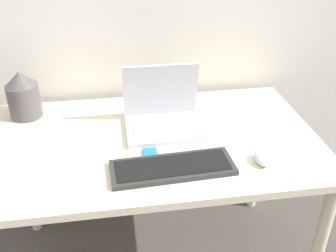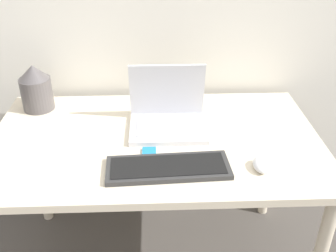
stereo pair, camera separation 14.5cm
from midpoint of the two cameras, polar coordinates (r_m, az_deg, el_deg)
The scene contains 6 objects.
desk at distance 1.61m, azimuth -4.76°, elevation -4.28°, with size 1.32×0.79×0.72m.
laptop at distance 1.62m, azimuth -3.32°, elevation 1.55°, with size 0.31×0.25×0.26m.
keyboard at distance 1.39m, azimuth -2.33°, elevation -6.12°, with size 0.44×0.18×0.02m.
mouse at distance 1.44m, azimuth 10.74°, elevation -4.79°, with size 0.06×0.09×0.03m.
vase at distance 1.82m, azimuth -22.47°, elevation 4.15°, with size 0.14×0.14×0.21m.
mp3_player at distance 1.47m, azimuth -5.43°, elevation -4.02°, with size 0.05×0.06×0.01m.
Camera 1 is at (-0.14, -0.93, 1.55)m, focal length 42.00 mm.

